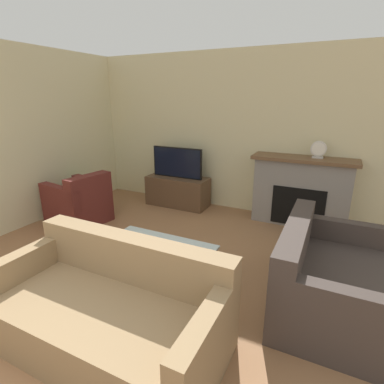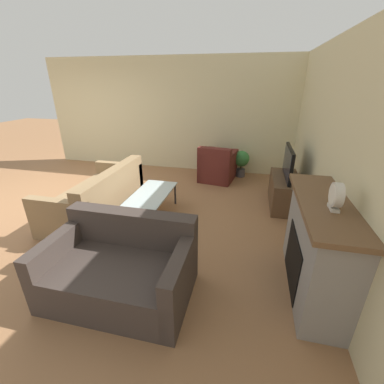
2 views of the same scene
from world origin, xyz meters
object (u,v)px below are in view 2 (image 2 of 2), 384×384
at_px(coffee_table, 151,196).
at_px(mantel_clock, 336,196).
at_px(tv, 288,163).
at_px(couch_sectional, 98,198).
at_px(couch_loveseat, 122,269).
at_px(armchair_by_window, 218,167).
at_px(potted_plant, 241,161).

relative_size(coffee_table, mantel_clock, 4.71).
relative_size(tv, mantel_clock, 3.80).
relative_size(couch_sectional, coffee_table, 1.60).
bearing_deg(coffee_table, couch_loveseat, 10.79).
bearing_deg(armchair_by_window, coffee_table, 75.99).
xyz_separation_m(tv, mantel_clock, (2.33, 0.11, 0.40)).
xyz_separation_m(armchair_by_window, mantel_clock, (3.38, 1.49, 0.91)).
bearing_deg(mantel_clock, potted_plant, -165.40).
height_order(tv, couch_loveseat, tv).
relative_size(armchair_by_window, coffee_table, 0.81).
distance_m(tv, couch_loveseat, 3.31).
distance_m(potted_plant, mantel_clock, 3.94).
bearing_deg(couch_sectional, tv, 109.17).
distance_m(armchair_by_window, potted_plant, 0.63).
height_order(tv, armchair_by_window, tv).
bearing_deg(couch_loveseat, armchair_by_window, 82.10).
distance_m(couch_sectional, couch_loveseat, 2.00).
xyz_separation_m(armchair_by_window, coffee_table, (2.04, -0.84, 0.09)).
bearing_deg(couch_sectional, potted_plant, 137.55).
distance_m(couch_loveseat, armchair_by_window, 3.75).
xyz_separation_m(couch_sectional, coffee_table, (-0.11, 0.93, 0.10)).
bearing_deg(potted_plant, tv, 31.60).
bearing_deg(tv, potted_plant, -148.40).
xyz_separation_m(coffee_table, potted_plant, (-2.38, 1.36, 0.01)).
distance_m(couch_loveseat, coffee_table, 1.71).
xyz_separation_m(tv, coffee_table, (0.98, -2.22, -0.43)).
height_order(tv, mantel_clock, mantel_clock).
distance_m(tv, armchair_by_window, 1.82).
relative_size(couch_loveseat, coffee_table, 1.25).
bearing_deg(tv, couch_loveseat, -35.51).
xyz_separation_m(couch_sectional, mantel_clock, (1.23, 3.26, 0.93)).
height_order(armchair_by_window, coffee_table, armchair_by_window).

